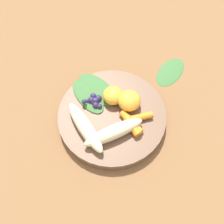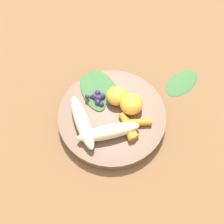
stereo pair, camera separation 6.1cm
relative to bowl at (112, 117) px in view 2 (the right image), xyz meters
The scene contains 13 objects.
ground_plane 0.01m from the bowl, ahead, with size 2.40×2.40×0.00m, color brown.
bowl is the anchor object (origin of this frame).
banana_peeled_left 0.06m from the bowl, 105.72° to the left, with size 0.13×0.03×0.03m, color beige.
banana_peeled_right 0.07m from the bowl, 47.21° to the left, with size 0.13×0.03×0.03m, color beige.
orange_segment_near 0.05m from the bowl, 81.27° to the right, with size 0.05×0.05×0.03m, color #F4A833.
orange_segment_far 0.05m from the bowl, 136.12° to the right, with size 0.05×0.05×0.04m, color #F4A833.
carrot_front 0.06m from the bowl, 154.54° to the left, with size 0.02×0.02×0.05m, color orange.
carrot_mid_left 0.05m from the bowl, 162.10° to the left, with size 0.02×0.02×0.06m, color orange.
carrot_mid_right 0.06m from the bowl, behind, with size 0.02×0.02×0.06m, color orange.
blueberry_pile 0.05m from the bowl, 25.08° to the right, with size 0.05×0.04×0.02m.
kale_leaf_left 0.07m from the bowl, 50.22° to the right, with size 0.11×0.06×0.01m, color #3D7038.
kale_leaf_right 0.07m from the bowl, 27.34° to the right, with size 0.11×0.05×0.01m, color #3D7038.
kale_leaf_stray 0.20m from the bowl, 125.59° to the right, with size 0.10×0.06×0.01m, color #3D7038.
Camera 2 is at (-0.12, 0.27, 0.57)m, focal length 44.74 mm.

